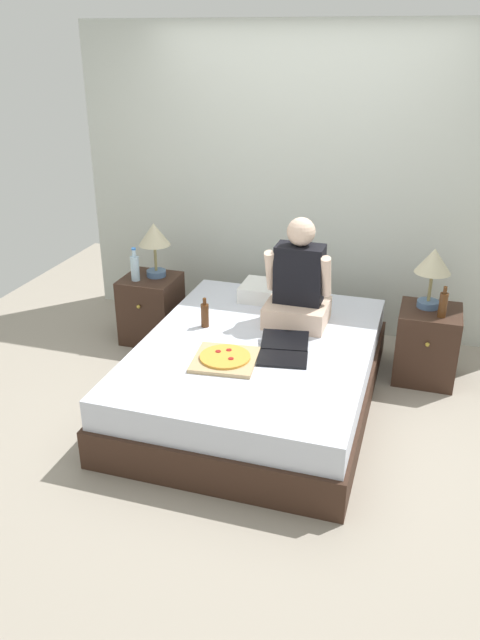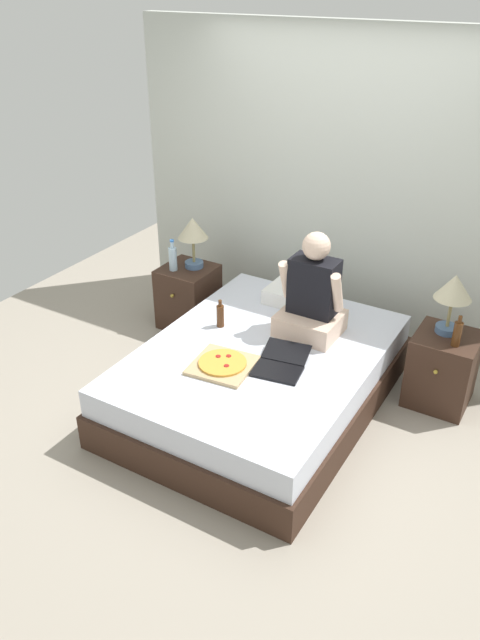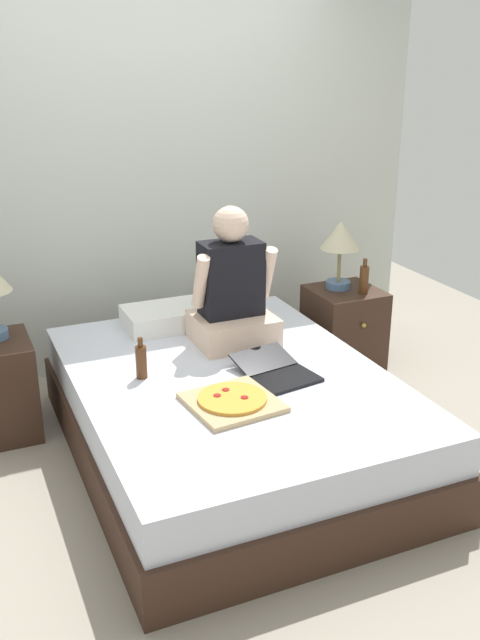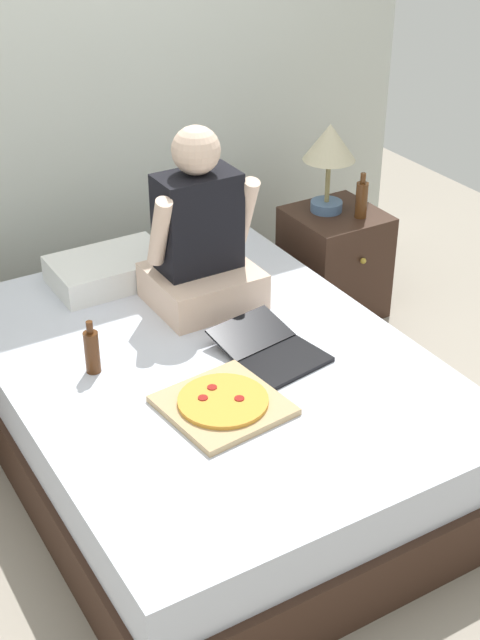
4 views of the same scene
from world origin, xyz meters
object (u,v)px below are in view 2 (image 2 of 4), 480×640
(water_bottle, at_px, (173,258))
(pizza_box, at_px, (223,364))
(laptop, at_px, (280,365))
(beer_bottle_on_bed, at_px, (220,315))
(nightstand_left, at_px, (188,297))
(person_seated, at_px, (312,297))
(lamp_on_right_nightstand, at_px, (454,291))
(lamp_on_left_nightstand, at_px, (193,232))
(nightstand_right, at_px, (442,369))
(beer_bottle, at_px, (457,333))
(bed, at_px, (260,377))

(water_bottle, distance_m, pizza_box, 1.44)
(laptop, xyz_separation_m, beer_bottle_on_bed, (-0.65, 0.27, 0.07))
(nightstand_left, relative_size, person_seated, 0.71)
(nightstand_left, bearing_deg, lamp_on_right_nightstand, 1.30)
(nightstand_left, distance_m, water_bottle, 0.41)
(person_seated, height_order, pizza_box, person_seated)
(water_bottle, distance_m, lamp_on_right_nightstand, 2.31)
(lamp_on_right_nightstand, xyz_separation_m, person_seated, (-0.90, -0.34, -0.13))
(water_bottle, bearing_deg, lamp_on_left_nightstand, 49.40)
(laptop, bearing_deg, nightstand_right, 42.49)
(nightstand_left, xyz_separation_m, person_seated, (1.31, -0.29, 0.47))
(water_bottle, relative_size, beer_bottle, 1.20)
(nightstand_right, bearing_deg, lamp_on_left_nightstand, 178.70)
(bed, distance_m, pizza_box, 0.42)
(water_bottle, height_order, nightstand_right, water_bottle)
(beer_bottle, bearing_deg, bed, -153.14)
(nightstand_right, xyz_separation_m, person_seated, (-0.93, -0.29, 0.47))
(lamp_on_left_nightstand, height_order, person_seated, person_seated)
(lamp_on_right_nightstand, xyz_separation_m, laptop, (-0.87, -0.88, -0.40))
(water_bottle, xyz_separation_m, laptop, (1.42, -0.74, -0.19))
(beer_bottle_on_bed, bearing_deg, person_seated, 23.82)
(beer_bottle, relative_size, pizza_box, 0.52)
(bed, height_order, laptop, laptop)
(person_seated, bearing_deg, beer_bottle_on_bed, -156.18)
(laptop, height_order, beer_bottle_on_bed, beer_bottle_on_bed)
(nightstand_right, height_order, pizza_box, nightstand_right)
(lamp_on_right_nightstand, xyz_separation_m, beer_bottle, (0.10, -0.15, -0.23))
(beer_bottle_on_bed, bearing_deg, beer_bottle, 15.93)
(nightstand_right, height_order, beer_bottle, beer_bottle)
(laptop, relative_size, pizza_box, 1.04)
(person_seated, relative_size, beer_bottle_on_bed, 3.55)
(lamp_on_right_nightstand, height_order, beer_bottle, lamp_on_right_nightstand)
(lamp_on_left_nightstand, distance_m, lamp_on_right_nightstand, 2.17)
(water_bottle, relative_size, laptop, 0.60)
(lamp_on_left_nightstand, relative_size, lamp_on_right_nightstand, 1.00)
(beer_bottle_on_bed, bearing_deg, pizza_box, -56.27)
(nightstand_left, bearing_deg, person_seated, -12.45)
(water_bottle, bearing_deg, lamp_on_right_nightstand, 3.49)
(water_bottle, distance_m, person_seated, 1.41)
(nightstand_left, height_order, person_seated, person_seated)
(pizza_box, relative_size, beer_bottle_on_bed, 2.00)
(lamp_on_right_nightstand, bearing_deg, laptop, -134.86)
(bed, xyz_separation_m, laptop, (0.22, -0.12, 0.25))
(laptop, bearing_deg, beer_bottle_on_bed, 157.63)
(pizza_box, bearing_deg, lamp_on_right_nightstand, 41.47)
(pizza_box, bearing_deg, nightstand_left, 134.42)
(lamp_on_right_nightstand, distance_m, person_seated, 0.97)
(lamp_on_left_nightstand, xyz_separation_m, lamp_on_right_nightstand, (2.17, 0.00, 0.00))
(nightstand_left, height_order, nightstand_right, same)
(water_bottle, height_order, laptop, water_bottle)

